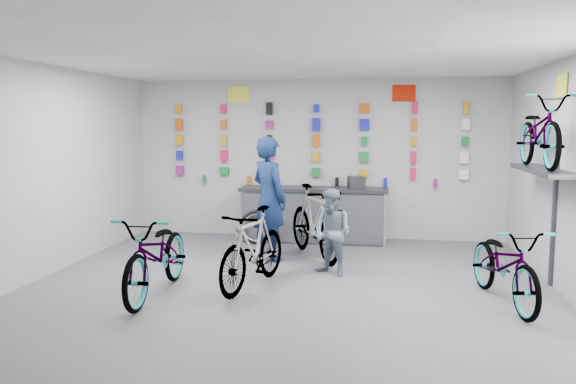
% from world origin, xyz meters
% --- Properties ---
extents(floor, '(8.00, 8.00, 0.00)m').
position_xyz_m(floor, '(0.00, 0.00, 0.00)').
color(floor, '#545459').
rests_on(floor, ground).
extents(ceiling, '(8.00, 8.00, 0.00)m').
position_xyz_m(ceiling, '(0.00, 0.00, 3.00)').
color(ceiling, white).
rests_on(ceiling, wall_back).
extents(wall_back, '(7.00, 0.00, 7.00)m').
position_xyz_m(wall_back, '(0.00, 4.00, 1.50)').
color(wall_back, silver).
rests_on(wall_back, floor).
extents(wall_front, '(7.00, 0.00, 7.00)m').
position_xyz_m(wall_front, '(0.00, -4.00, 1.50)').
color(wall_front, silver).
rests_on(wall_front, floor).
extents(wall_left, '(0.00, 8.00, 8.00)m').
position_xyz_m(wall_left, '(-3.50, 0.00, 1.50)').
color(wall_left, silver).
rests_on(wall_left, floor).
extents(counter, '(2.70, 0.66, 1.00)m').
position_xyz_m(counter, '(0.00, 3.54, 0.49)').
color(counter, black).
rests_on(counter, floor).
extents(merch_wall, '(5.57, 0.08, 1.57)m').
position_xyz_m(merch_wall, '(-0.00, 3.93, 1.78)').
color(merch_wall, '#981D74').
rests_on(merch_wall, wall_back).
extents(wall_bracket, '(0.39, 1.90, 2.00)m').
position_xyz_m(wall_bracket, '(3.33, 1.20, 1.46)').
color(wall_bracket, '#333338').
rests_on(wall_bracket, wall_right).
extents(sign_left, '(0.42, 0.02, 0.30)m').
position_xyz_m(sign_left, '(-1.50, 3.98, 2.72)').
color(sign_left, '#F0FB3A').
rests_on(sign_left, wall_back).
extents(sign_right, '(0.42, 0.02, 0.30)m').
position_xyz_m(sign_right, '(1.60, 3.98, 2.72)').
color(sign_right, red).
rests_on(sign_right, wall_back).
extents(sign_side, '(0.02, 0.40, 0.30)m').
position_xyz_m(sign_side, '(3.48, 1.20, 2.65)').
color(sign_side, '#F0FB3A').
rests_on(sign_side, wall_right).
extents(bike_left, '(0.76, 2.03, 1.05)m').
position_xyz_m(bike_left, '(-1.56, -0.05, 0.53)').
color(bike_left, gray).
rests_on(bike_left, floor).
extents(bike_center, '(0.93, 1.83, 1.06)m').
position_xyz_m(bike_center, '(-0.45, 0.47, 0.53)').
color(bike_center, gray).
rests_on(bike_center, floor).
extents(bike_right, '(1.00, 1.94, 0.97)m').
position_xyz_m(bike_right, '(2.69, 0.30, 0.49)').
color(bike_right, gray).
rests_on(bike_right, floor).
extents(bike_service, '(1.42, 1.99, 1.18)m').
position_xyz_m(bike_service, '(0.16, 2.26, 0.59)').
color(bike_service, gray).
rests_on(bike_service, floor).
extents(bike_wall, '(0.63, 1.80, 0.95)m').
position_xyz_m(bike_wall, '(3.25, 1.20, 2.05)').
color(bike_wall, gray).
rests_on(bike_wall, wall_bracket).
extents(clerk, '(0.85, 0.82, 1.97)m').
position_xyz_m(clerk, '(-0.54, 2.06, 0.98)').
color(clerk, '#10224C').
rests_on(clerk, floor).
extents(customer, '(0.76, 0.72, 1.24)m').
position_xyz_m(customer, '(0.54, 1.26, 0.62)').
color(customer, slate).
rests_on(customer, floor).
extents(spare_wheel, '(0.64, 0.38, 0.61)m').
position_xyz_m(spare_wheel, '(-1.00, 3.17, 0.30)').
color(spare_wheel, black).
rests_on(spare_wheel, floor).
extents(register, '(0.35, 0.36, 0.22)m').
position_xyz_m(register, '(0.77, 3.55, 1.11)').
color(register, black).
rests_on(register, counter).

